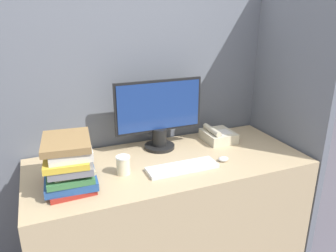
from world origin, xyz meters
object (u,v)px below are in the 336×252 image
book_stack (69,163)px  monitor (159,116)px  desk_telephone (218,135)px  coffee_cup (123,165)px  keyboard (182,167)px  mouse (223,159)px

book_stack → monitor: bearing=25.2°
monitor → desk_telephone: (0.40, -0.03, -0.17)m
coffee_cup → desk_telephone: 0.72m
coffee_cup → keyboard: bearing=-12.5°
keyboard → book_stack: (-0.57, 0.05, 0.11)m
keyboard → mouse: (0.26, 0.00, 0.00)m
monitor → mouse: (0.27, -0.31, -0.19)m
monitor → book_stack: 0.63m
keyboard → coffee_cup: bearing=167.5°
monitor → keyboard: (0.01, -0.32, -0.20)m
desk_telephone → mouse: bearing=-114.2°
desk_telephone → book_stack: bearing=-166.5°
mouse → keyboard: bearing=-179.5°
keyboard → monitor: bearing=92.4°
monitor → desk_telephone: 0.43m
monitor → mouse: size_ratio=9.10×
coffee_cup → desk_telephone: size_ratio=0.49×
mouse → desk_telephone: bearing=65.8°
keyboard → desk_telephone: size_ratio=1.90×
monitor → coffee_cup: 0.42m
monitor → mouse: 0.46m
mouse → desk_telephone: size_ratio=0.29×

